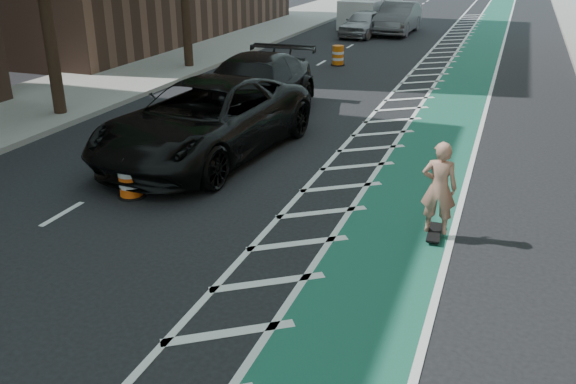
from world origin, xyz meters
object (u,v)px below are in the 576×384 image
at_px(suv_far, 251,90).
at_px(skateboarder, 439,188).
at_px(suv_near, 206,120).
at_px(barrel_a, 130,179).

bearing_deg(suv_far, skateboarder, -46.24).
distance_m(suv_near, barrel_a, 2.94).
bearing_deg(suv_near, barrel_a, -90.07).
height_order(skateboarder, barrel_a, skateboarder).
bearing_deg(suv_near, suv_far, 99.79).
xyz_separation_m(skateboarder, barrel_a, (-6.14, -0.27, -0.57)).
distance_m(suv_far, barrel_a, 6.17).
relative_size(skateboarder, barrel_a, 2.08).
distance_m(skateboarder, barrel_a, 6.17).
xyz_separation_m(suv_near, suv_far, (-0.24, 3.27, 0.00)).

